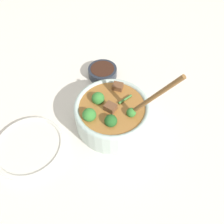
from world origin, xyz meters
name	(u,v)px	position (x,y,z in m)	size (l,w,h in m)	color
ground_plane	(112,123)	(0.00, 0.00, 0.00)	(4.00, 4.00, 0.00)	silver
stew_bowl	(112,113)	(0.00, 0.00, 0.05)	(0.23, 0.26, 0.27)	#B2C6BC
condiment_bowl	(103,72)	(-0.08, -0.21, 0.02)	(0.11, 0.11, 0.04)	#232833
empty_plate	(29,146)	(0.26, -0.05, 0.01)	(0.21, 0.21, 0.02)	silver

